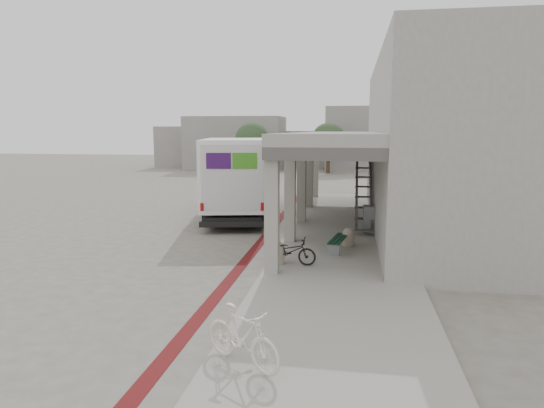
% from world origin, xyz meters
% --- Properties ---
extents(ground, '(120.00, 120.00, 0.00)m').
position_xyz_m(ground, '(0.00, 0.00, 0.00)').
color(ground, '#676058').
rests_on(ground, ground).
extents(bike_lane_stripe, '(0.35, 40.00, 0.01)m').
position_xyz_m(bike_lane_stripe, '(1.00, 2.00, 0.01)').
color(bike_lane_stripe, '#5A1213').
rests_on(bike_lane_stripe, ground).
extents(sidewalk, '(4.40, 28.00, 0.12)m').
position_xyz_m(sidewalk, '(4.00, 0.00, 0.06)').
color(sidewalk, gray).
rests_on(sidewalk, ground).
extents(transit_building, '(7.60, 17.00, 7.00)m').
position_xyz_m(transit_building, '(6.83, 4.50, 3.40)').
color(transit_building, gray).
rests_on(transit_building, ground).
extents(distant_backdrop, '(28.00, 10.00, 6.50)m').
position_xyz_m(distant_backdrop, '(-2.84, 35.89, 2.70)').
color(distant_backdrop, gray).
rests_on(distant_backdrop, ground).
extents(tree_left, '(3.20, 3.20, 4.80)m').
position_xyz_m(tree_left, '(-5.00, 28.00, 3.18)').
color(tree_left, '#38281C').
rests_on(tree_left, ground).
extents(tree_mid, '(3.20, 3.20, 4.80)m').
position_xyz_m(tree_mid, '(2.00, 30.00, 3.18)').
color(tree_mid, '#38281C').
rests_on(tree_mid, ground).
extents(tree_right, '(3.20, 3.20, 4.80)m').
position_xyz_m(tree_right, '(10.00, 29.00, 3.18)').
color(tree_right, '#38281C').
rests_on(tree_right, ground).
extents(fedex_truck, '(4.28, 9.08, 3.73)m').
position_xyz_m(fedex_truck, '(-1.21, 5.92, 1.98)').
color(fedex_truck, black).
rests_on(fedex_truck, ground).
extents(bench, '(0.68, 1.81, 0.41)m').
position_xyz_m(bench, '(3.88, -0.61, 0.42)').
color(bench, gray).
rests_on(bench, sidewalk).
extents(bollard_near, '(0.46, 0.46, 0.69)m').
position_xyz_m(bollard_near, '(2.10, -2.54, 0.46)').
color(bollard_near, gray).
rests_on(bollard_near, sidewalk).
extents(bollard_far, '(0.42, 0.42, 0.63)m').
position_xyz_m(bollard_far, '(4.22, 0.11, 0.44)').
color(bollard_far, gray).
rests_on(bollard_far, sidewalk).
extents(utility_cabinet, '(0.50, 0.65, 1.05)m').
position_xyz_m(utility_cabinet, '(5.00, 2.53, 0.65)').
color(utility_cabinet, gray).
rests_on(utility_cabinet, sidewalk).
extents(bicycle_black, '(1.62, 0.67, 0.83)m').
position_xyz_m(bicycle_black, '(2.50, -2.61, 0.54)').
color(bicycle_black, black).
rests_on(bicycle_black, sidewalk).
extents(bicycle_cream, '(1.72, 1.36, 1.04)m').
position_xyz_m(bicycle_cream, '(2.50, -9.02, 0.64)').
color(bicycle_cream, silver).
rests_on(bicycle_cream, sidewalk).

